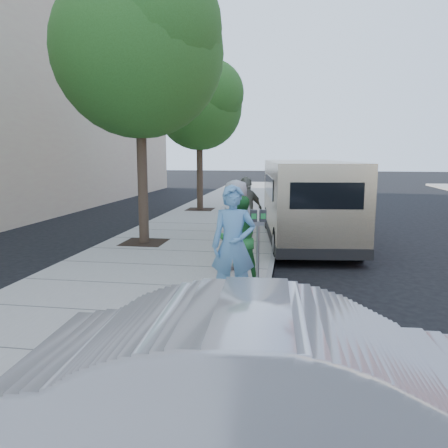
% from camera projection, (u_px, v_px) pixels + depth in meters
% --- Properties ---
extents(ground, '(120.00, 120.00, 0.00)m').
position_uv_depth(ground, '(206.00, 273.00, 9.87)').
color(ground, black).
rests_on(ground, ground).
extents(sidewalk, '(5.00, 60.00, 0.15)m').
position_uv_depth(sidewalk, '(164.00, 268.00, 10.01)').
color(sidewalk, gray).
rests_on(sidewalk, ground).
extents(curb_face, '(0.12, 60.00, 0.16)m').
position_uv_depth(curb_face, '(270.00, 273.00, 9.63)').
color(curb_face, gray).
rests_on(curb_face, ground).
extents(tree_near, '(4.62, 4.60, 7.53)m').
position_uv_depth(tree_near, '(140.00, 45.00, 11.68)').
color(tree_near, black).
rests_on(tree_near, sidewalk).
extents(tree_far, '(3.92, 3.80, 6.49)m').
position_uv_depth(tree_far, '(200.00, 103.00, 19.19)').
color(tree_far, black).
rests_on(tree_far, sidewalk).
extents(parking_meter, '(0.32, 0.16, 1.47)m').
position_uv_depth(parking_meter, '(258.00, 231.00, 8.35)').
color(parking_meter, gray).
rests_on(parking_meter, sidewalk).
extents(van, '(2.90, 6.80, 2.45)m').
position_uv_depth(van, '(306.00, 200.00, 13.03)').
color(van, '#C8B590').
rests_on(van, ground).
extents(sedan, '(4.62, 1.83, 1.50)m').
position_uv_depth(sedan, '(301.00, 396.00, 3.50)').
color(sedan, '#B9BAC1').
rests_on(sedan, ground).
extents(person_officer, '(0.78, 0.55, 2.02)m').
position_uv_depth(person_officer, '(233.00, 246.00, 7.26)').
color(person_officer, '#5A92BF').
rests_on(person_officer, sidewalk).
extents(person_green_shirt, '(1.02, 0.92, 1.71)m').
position_uv_depth(person_green_shirt, '(239.00, 239.00, 8.63)').
color(person_green_shirt, '#277933').
rests_on(person_green_shirt, sidewalk).
extents(person_gray_shirt, '(1.15, 1.05, 1.97)m').
position_uv_depth(person_gray_shirt, '(236.00, 225.00, 9.56)').
color(person_gray_shirt, '#A1A1A4').
rests_on(person_gray_shirt, sidewalk).
extents(person_striped_polo, '(1.09, 1.15, 1.91)m').
position_uv_depth(person_striped_polo, '(247.00, 211.00, 12.07)').
color(person_striped_polo, gray).
rests_on(person_striped_polo, sidewalk).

